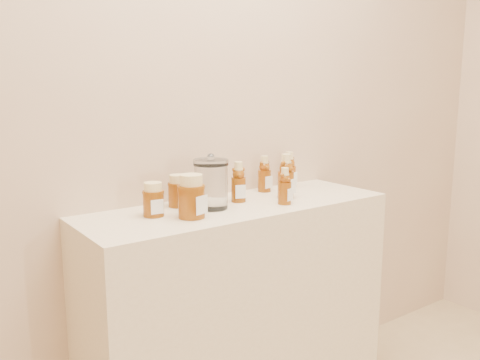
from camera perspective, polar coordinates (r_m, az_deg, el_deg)
wall_back at (r=2.01m, az=-3.56°, el=10.91°), size 3.50×0.02×2.70m
display_table at (r=2.05m, az=-0.14°, el=-15.14°), size 1.20×0.40×0.90m
bear_bottle_back_left at (r=1.93m, az=-0.17°, el=0.09°), size 0.08×0.08×0.17m
bear_bottle_back_mid at (r=2.11m, az=2.76°, el=0.96°), size 0.06×0.06×0.17m
bear_bottle_back_right at (r=2.20m, az=5.55°, el=1.40°), size 0.06×0.06×0.18m
bear_bottle_front_left at (r=1.90m, az=5.05°, el=-0.41°), size 0.06×0.06×0.16m
bear_bottle_front_right at (r=1.99m, az=5.18°, el=0.75°), size 0.08×0.08×0.20m
honey_jar_left at (r=1.74m, az=-9.71°, el=-2.15°), size 0.08×0.08×0.12m
honey_jar_back at (r=1.87m, az=-6.98°, el=-1.20°), size 0.09×0.09×0.12m
honey_jar_front at (r=1.70m, az=-5.49°, el=-1.82°), size 0.12×0.12×0.15m
glass_canister at (r=1.82m, az=-3.27°, el=-0.22°), size 0.13×0.13×0.19m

